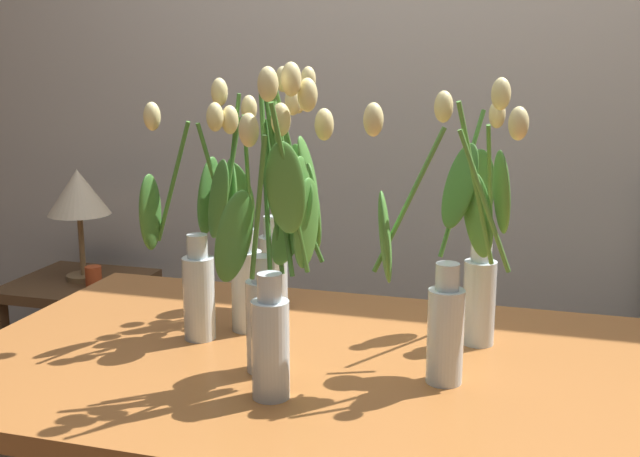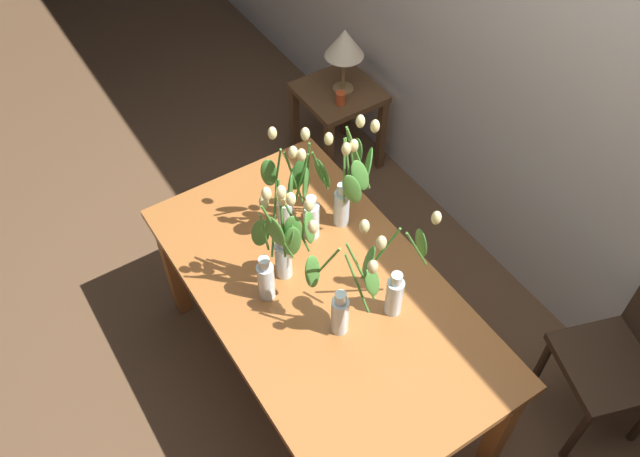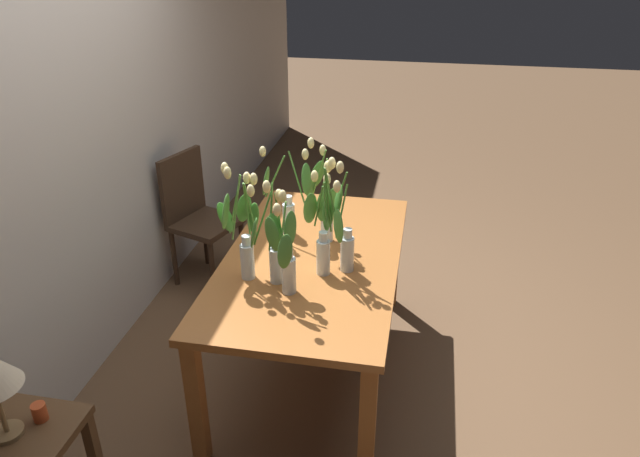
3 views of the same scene
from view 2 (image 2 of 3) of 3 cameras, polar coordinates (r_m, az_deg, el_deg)
The scene contains 14 objects.
ground_plane at distance 3.32m, azimuth 0.17°, elevation -12.69°, with size 18.00×18.00×0.00m, color brown.
room_wall_rear at distance 2.94m, azimuth 22.02°, elevation 13.17°, with size 9.00×0.10×2.70m, color beige.
dining_table at distance 2.76m, azimuth 0.20°, elevation -6.38°, with size 1.60×0.90×0.74m.
tulip_vase_0 at distance 2.76m, azimuth -2.93°, elevation 2.34°, with size 0.20×0.18×0.50m.
tulip_vase_1 at distance 2.50m, azimuth 6.46°, elevation -4.44°, with size 0.13×0.30×0.53m.
tulip_vase_2 at distance 2.42m, azimuth 2.17°, elevation -5.87°, with size 0.28×0.23×0.56m.
tulip_vase_3 at distance 2.55m, azimuth -4.41°, elevation -3.04°, with size 0.19×0.17×0.56m.
tulip_vase_4 at distance 2.53m, azimuth -2.87°, elevation -1.24°, with size 0.15×0.22×0.59m.
tulip_vase_5 at distance 2.74m, azimuth 2.58°, elevation 3.68°, with size 0.20×0.22×0.57m.
tulip_vase_6 at distance 2.73m, azimuth -0.96°, elevation 2.51°, with size 0.14×0.24×0.55m.
dining_chair at distance 3.07m, azimuth 25.30°, elevation -9.57°, with size 0.51×0.51×0.93m.
side_table at distance 3.98m, azimuth 1.58°, elevation 10.46°, with size 0.44×0.44×0.55m.
table_lamp at distance 3.72m, azimuth 2.12°, elevation 15.52°, with size 0.22×0.22×0.40m.
pillar_candle at distance 3.79m, azimuth 1.78°, elevation 11.13°, with size 0.06×0.06×0.07m, color #CC4C23.
Camera 2 is at (1.30, -0.85, 2.93)m, focal length 37.23 mm.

